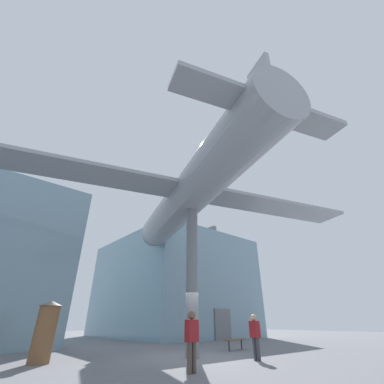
% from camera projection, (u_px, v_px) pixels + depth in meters
% --- Properties ---
extents(ground_plane, '(80.00, 80.00, 0.00)m').
position_uv_depth(ground_plane, '(192.00, 358.00, 10.47)').
color(ground_plane, slate).
extents(glass_pavilion_right, '(11.92, 14.33, 9.66)m').
position_uv_depth(glass_pavilion_right, '(172.00, 288.00, 27.23)').
color(glass_pavilion_right, '#7593A3').
rests_on(glass_pavilion_right, ground_plane).
extents(support_pylon_central, '(0.56, 0.56, 6.54)m').
position_uv_depth(support_pylon_central, '(192.00, 275.00, 11.94)').
color(support_pylon_central, slate).
rests_on(support_pylon_central, ground_plane).
extents(suspended_airplane, '(19.92, 16.01, 3.37)m').
position_uv_depth(suspended_airplane, '(191.00, 194.00, 14.09)').
color(suspended_airplane, '#93999E').
rests_on(suspended_airplane, support_pylon_central).
extents(visitor_person, '(0.41, 0.25, 1.63)m').
position_uv_depth(visitor_person, '(192.00, 337.00, 7.75)').
color(visitor_person, '#4C4238').
rests_on(visitor_person, ground_plane).
extents(visitor_second, '(0.28, 0.43, 1.60)m').
position_uv_depth(visitor_second, '(255.00, 334.00, 10.15)').
color(visitor_second, '#383842').
rests_on(visitor_second, ground_plane).
extents(plaza_bench, '(1.61, 0.66, 0.50)m').
position_uv_depth(plaza_bench, '(235.00, 341.00, 13.55)').
color(plaza_bench, brown).
rests_on(plaza_bench, ground_plane).
extents(info_kiosk, '(0.84, 0.84, 2.06)m').
position_uv_depth(info_kiosk, '(45.00, 330.00, 9.42)').
color(info_kiosk, brown).
rests_on(info_kiosk, ground_plane).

